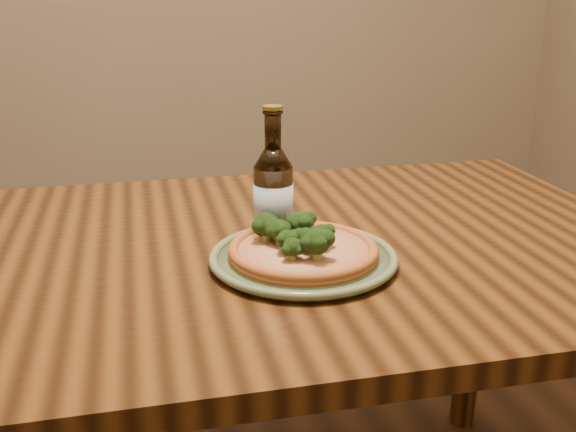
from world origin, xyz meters
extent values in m
cube|color=#4F2D10|center=(0.00, 0.10, 0.73)|extent=(1.60, 0.90, 0.04)
cylinder|color=#4F2D10|center=(0.73, 0.48, 0.35)|extent=(0.07, 0.07, 0.71)
cylinder|color=#637450|center=(0.13, -0.01, 0.76)|extent=(0.28, 0.28, 0.01)
torus|color=#637450|center=(0.13, -0.01, 0.76)|extent=(0.31, 0.31, 0.01)
torus|color=#637450|center=(0.13, -0.01, 0.76)|extent=(0.25, 0.25, 0.01)
cylinder|color=#A85726|center=(0.13, -0.01, 0.77)|extent=(0.24, 0.24, 0.01)
torus|color=#A85726|center=(0.13, -0.01, 0.78)|extent=(0.25, 0.25, 0.02)
cylinder|color=#F6D696|center=(0.13, -0.01, 0.78)|extent=(0.21, 0.21, 0.01)
sphere|color=#284C17|center=(0.08, 0.04, 0.81)|extent=(0.05, 0.05, 0.04)
sphere|color=#284C17|center=(0.10, 0.01, 0.81)|extent=(0.05, 0.05, 0.04)
sphere|color=#284C17|center=(0.10, -0.02, 0.80)|extent=(0.04, 0.04, 0.03)
sphere|color=#284C17|center=(0.10, -0.05, 0.80)|extent=(0.04, 0.04, 0.03)
sphere|color=#284C17|center=(0.13, -0.02, 0.80)|extent=(0.03, 0.03, 0.03)
sphere|color=#284C17|center=(0.14, 0.03, 0.81)|extent=(0.05, 0.05, 0.04)
sphere|color=#284C17|center=(0.16, -0.01, 0.80)|extent=(0.03, 0.03, 0.03)
sphere|color=#284C17|center=(0.14, -0.06, 0.81)|extent=(0.05, 0.05, 0.04)
cylinder|color=black|center=(0.10, 0.08, 0.82)|extent=(0.07, 0.07, 0.14)
cone|color=black|center=(0.10, 0.08, 0.91)|extent=(0.07, 0.07, 0.03)
cylinder|color=black|center=(0.10, 0.08, 0.96)|extent=(0.03, 0.03, 0.06)
torus|color=black|center=(0.10, 0.08, 0.99)|extent=(0.04, 0.04, 0.01)
cylinder|color=#A58C33|center=(0.10, 0.08, 0.99)|extent=(0.03, 0.03, 0.01)
cylinder|color=#B0C0D4|center=(0.10, 0.08, 0.83)|extent=(0.07, 0.07, 0.08)
camera|label=1|loc=(-0.12, -0.99, 1.19)|focal=42.00mm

